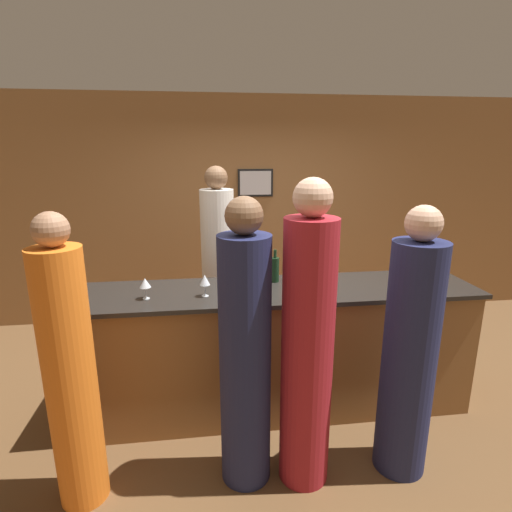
# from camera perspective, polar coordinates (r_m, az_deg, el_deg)

# --- Properties ---
(ground_plane) EXTENTS (14.00, 14.00, 0.00)m
(ground_plane) POSITION_cam_1_polar(r_m,az_deg,el_deg) (3.72, 3.30, -20.41)
(ground_plane) COLOR brown
(back_wall) EXTENTS (8.00, 0.08, 2.80)m
(back_wall) POSITION_cam_1_polar(r_m,az_deg,el_deg) (5.12, -0.72, 6.54)
(back_wall) COLOR olive
(back_wall) RESTS_ON ground_plane
(bar_counter) EXTENTS (3.17, 0.71, 1.07)m
(bar_counter) POSITION_cam_1_polar(r_m,az_deg,el_deg) (3.43, 3.44, -13.07)
(bar_counter) COLOR brown
(bar_counter) RESTS_ON ground_plane
(bartender) EXTENTS (0.32, 0.32, 2.01)m
(bartender) POSITION_cam_1_polar(r_m,az_deg,el_deg) (3.96, -5.38, -2.79)
(bartender) COLOR silver
(bartender) RESTS_ON ground_plane
(guest_0) EXTENTS (0.33, 0.33, 1.90)m
(guest_0) POSITION_cam_1_polar(r_m,az_deg,el_deg) (2.59, -1.56, -14.10)
(guest_0) COLOR #1E234C
(guest_0) RESTS_ON ground_plane
(guest_1) EXTENTS (0.33, 0.33, 2.00)m
(guest_1) POSITION_cam_1_polar(r_m,az_deg,el_deg) (2.58, 7.34, -12.98)
(guest_1) COLOR maroon
(guest_1) RESTS_ON ground_plane
(guest_2) EXTENTS (0.34, 0.34, 1.84)m
(guest_2) POSITION_cam_1_polar(r_m,az_deg,el_deg) (2.86, 21.06, -13.02)
(guest_2) COLOR #1E234C
(guest_2) RESTS_ON ground_plane
(guest_3) EXTENTS (0.29, 0.29, 1.84)m
(guest_3) POSITION_cam_1_polar(r_m,az_deg,el_deg) (2.68, -25.01, -15.16)
(guest_3) COLOR orange
(guest_3) RESTS_ON ground_plane
(wine_bottle_0) EXTENTS (0.07, 0.07, 0.28)m
(wine_bottle_0) POSITION_cam_1_polar(r_m,az_deg,el_deg) (3.35, 2.72, -1.88)
(wine_bottle_0) COLOR black
(wine_bottle_0) RESTS_ON bar_counter
(ice_bucket) EXTENTS (0.20, 0.20, 0.18)m
(ice_bucket) POSITION_cam_1_polar(r_m,az_deg,el_deg) (3.39, 6.80, -2.11)
(ice_bucket) COLOR silver
(ice_bucket) RESTS_ON bar_counter
(wine_glass_0) EXTENTS (0.08, 0.08, 0.17)m
(wine_glass_0) POSITION_cam_1_polar(r_m,az_deg,el_deg) (3.59, 22.21, -1.50)
(wine_glass_0) COLOR silver
(wine_glass_0) RESTS_ON bar_counter
(wine_glass_1) EXTENTS (0.08, 0.08, 0.17)m
(wine_glass_1) POSITION_cam_1_polar(r_m,az_deg,el_deg) (3.03, -7.34, -3.46)
(wine_glass_1) COLOR silver
(wine_glass_1) RESTS_ON bar_counter
(wine_glass_2) EXTENTS (0.08, 0.08, 0.16)m
(wine_glass_2) POSITION_cam_1_polar(r_m,az_deg,el_deg) (3.07, -15.56, -3.78)
(wine_glass_2) COLOR silver
(wine_glass_2) RESTS_ON bar_counter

